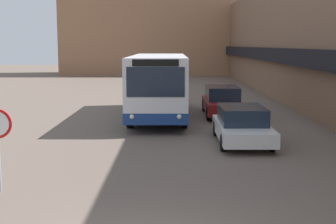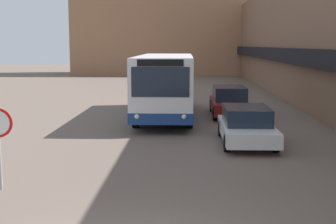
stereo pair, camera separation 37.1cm
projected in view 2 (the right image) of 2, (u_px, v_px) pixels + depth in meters
building_row_right at (325, 38)px, 30.51m from camera, size 5.50×60.00×8.38m
building_backdrop_far at (179, 25)px, 58.98m from camera, size 26.00×8.00×12.26m
city_bus at (166, 84)px, 23.99m from camera, size 2.72×10.30×3.18m
parked_car_front at (246, 125)px, 17.68m from camera, size 1.91×4.46×1.39m
parked_car_middle at (229, 101)px, 24.57m from camera, size 1.89×4.84×1.54m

